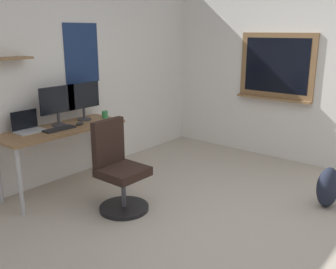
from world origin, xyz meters
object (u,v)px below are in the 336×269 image
(monitor_primary, at_px, (58,103))
(keyboard, at_px, (59,129))
(monitor_secondary, at_px, (84,99))
(coffee_mug, at_px, (105,115))
(office_chair, at_px, (119,172))
(computer_mouse, at_px, (80,124))
(desk, at_px, (62,134))
(backpack, at_px, (328,187))
(laptop, at_px, (28,127))

(monitor_primary, bearing_deg, keyboard, -124.97)
(monitor_secondary, relative_size, coffee_mug, 5.04)
(office_chair, relative_size, computer_mouse, 9.13)
(monitor_secondary, height_order, keyboard, monitor_secondary)
(office_chair, bearing_deg, desk, 93.32)
(monitor_primary, bearing_deg, backpack, -61.16)
(office_chair, bearing_deg, monitor_primary, 90.82)
(office_chair, height_order, computer_mouse, office_chair)
(coffee_mug, bearing_deg, office_chair, -124.59)
(office_chair, height_order, monitor_primary, monitor_primary)
(desk, relative_size, keyboard, 4.02)
(keyboard, distance_m, coffee_mug, 0.72)
(computer_mouse, bearing_deg, backpack, -62.60)
(monitor_primary, relative_size, computer_mouse, 4.46)
(backpack, bearing_deg, desk, 120.30)
(desk, bearing_deg, computer_mouse, -18.84)
(keyboard, bearing_deg, desk, 43.29)
(computer_mouse, bearing_deg, monitor_primary, 136.51)
(monitor_primary, xyz_separation_m, keyboard, (-0.11, -0.16, -0.26))
(office_chair, height_order, backpack, office_chair)
(laptop, distance_m, monitor_primary, 0.43)
(keyboard, bearing_deg, laptop, 141.41)
(office_chair, bearing_deg, coffee_mug, 55.41)
(office_chair, xyz_separation_m, monitor_secondary, (0.36, 0.97, 0.62))
(monitor_primary, height_order, monitor_secondary, same)
(desk, bearing_deg, coffee_mug, -1.79)
(computer_mouse, distance_m, coffee_mug, 0.44)
(laptop, xyz_separation_m, coffee_mug, (0.98, -0.16, -0.01))
(office_chair, xyz_separation_m, keyboard, (-0.13, 0.81, 0.36))
(computer_mouse, xyz_separation_m, coffee_mug, (0.44, 0.05, 0.03))
(monitor_secondary, xyz_separation_m, backpack, (1.09, -2.65, -0.80))
(coffee_mug, bearing_deg, keyboard, -176.02)
(keyboard, bearing_deg, office_chair, -81.20)
(desk, bearing_deg, backpack, -59.70)
(monitor_primary, distance_m, computer_mouse, 0.34)
(backpack, bearing_deg, monitor_primary, 118.84)
(computer_mouse, relative_size, coffee_mug, 1.13)
(desk, height_order, laptop, laptop)
(desk, relative_size, office_chair, 1.57)
(coffee_mug, bearing_deg, monitor_secondary, 154.98)
(office_chair, bearing_deg, backpack, -49.32)
(computer_mouse, bearing_deg, laptop, 158.96)
(computer_mouse, bearing_deg, desk, 161.16)
(monitor_primary, xyz_separation_m, monitor_secondary, (0.37, 0.00, 0.00))
(desk, xyz_separation_m, coffee_mug, (0.64, -0.02, 0.13))
(laptop, xyz_separation_m, monitor_secondary, (0.74, -0.05, 0.22))
(monitor_primary, xyz_separation_m, coffee_mug, (0.61, -0.11, -0.22))
(laptop, bearing_deg, monitor_primary, -7.38)
(computer_mouse, distance_m, backpack, 2.86)
(desk, xyz_separation_m, keyboard, (-0.07, -0.07, 0.09))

